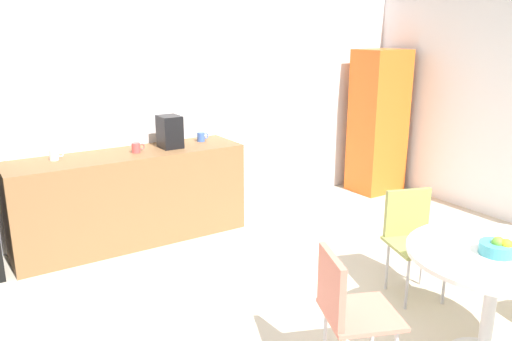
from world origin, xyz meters
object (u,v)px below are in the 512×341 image
(fruit_bowl, at_px, (498,247))
(mug_white, at_px, (136,148))
(coffee_maker, at_px, (170,132))
(chair_coral, at_px, (346,303))
(locker_cabinet, at_px, (378,122))
(chair_olive, at_px, (412,230))
(mug_red, at_px, (201,137))
(round_table, at_px, (494,275))
(mug_green, at_px, (54,155))

(fruit_bowl, xyz_separation_m, mug_white, (-1.12, 3.05, 0.14))
(coffee_maker, bearing_deg, mug_white, -175.04)
(chair_coral, relative_size, mug_white, 6.43)
(locker_cabinet, xyz_separation_m, chair_olive, (-1.71, -2.07, -0.38))
(mug_white, height_order, mug_red, same)
(round_table, height_order, mug_green, mug_green)
(locker_cabinet, relative_size, mug_green, 13.97)
(chair_olive, relative_size, fruit_bowl, 4.01)
(coffee_maker, bearing_deg, locker_cabinet, -2.05)
(locker_cabinet, bearing_deg, coffee_maker, 177.95)
(chair_olive, height_order, chair_coral, same)
(fruit_bowl, bearing_deg, coffee_maker, 103.78)
(chair_olive, xyz_separation_m, mug_green, (-2.18, 2.26, 0.43))
(chair_olive, xyz_separation_m, mug_white, (-1.45, 2.14, 0.43))
(chair_coral, distance_m, mug_green, 3.00)
(mug_white, bearing_deg, coffee_maker, 4.96)
(mug_red, distance_m, coffee_maker, 0.41)
(round_table, distance_m, coffee_maker, 3.20)
(chair_coral, height_order, coffee_maker, coffee_maker)
(mug_white, xyz_separation_m, coffee_maker, (0.36, 0.03, 0.11))
(fruit_bowl, relative_size, mug_white, 1.61)
(round_table, bearing_deg, coffee_maker, 104.24)
(mug_green, bearing_deg, coffee_maker, -4.66)
(round_table, distance_m, mug_white, 3.26)
(mug_white, xyz_separation_m, mug_red, (0.75, 0.12, 0.00))
(locker_cabinet, relative_size, chair_olive, 2.17)
(locker_cabinet, distance_m, round_table, 3.60)
(mug_red, bearing_deg, chair_coral, -99.84)
(round_table, xyz_separation_m, mug_white, (-1.14, 3.03, 0.34))
(chair_coral, distance_m, mug_white, 2.73)
(fruit_bowl, relative_size, mug_red, 1.61)
(round_table, height_order, coffee_maker, coffee_maker)
(coffee_maker, bearing_deg, mug_green, 175.34)
(fruit_bowl, bearing_deg, chair_olive, 69.95)
(locker_cabinet, distance_m, coffee_maker, 2.80)
(chair_coral, bearing_deg, mug_red, 80.16)
(round_table, relative_size, chair_coral, 1.27)
(locker_cabinet, height_order, chair_coral, locker_cabinet)
(chair_olive, height_order, mug_white, mug_white)
(locker_cabinet, distance_m, mug_red, 2.41)
(chair_coral, distance_m, coffee_maker, 2.77)
(mug_white, distance_m, mug_red, 0.76)
(locker_cabinet, height_order, mug_white, locker_cabinet)
(mug_green, relative_size, coffee_maker, 0.40)
(coffee_maker, bearing_deg, chair_coral, -92.05)
(chair_olive, relative_size, coffee_maker, 2.59)
(locker_cabinet, height_order, fruit_bowl, locker_cabinet)
(mug_green, bearing_deg, mug_red, -0.06)
(locker_cabinet, bearing_deg, round_table, -124.22)
(locker_cabinet, xyz_separation_m, mug_white, (-3.16, 0.07, 0.05))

